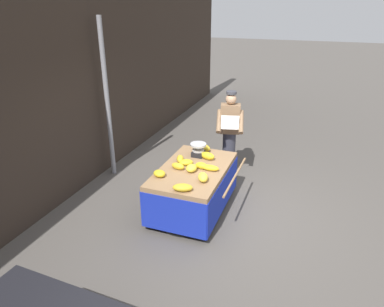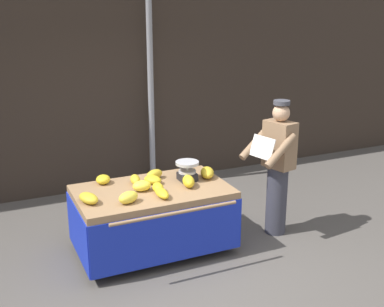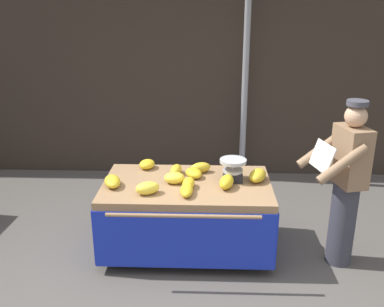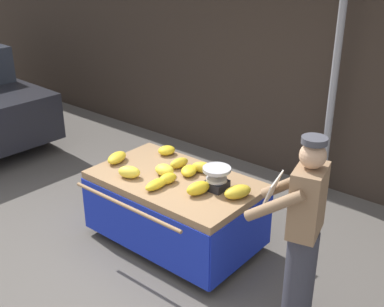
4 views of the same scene
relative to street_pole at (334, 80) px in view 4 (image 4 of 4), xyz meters
name	(u,v)px [view 4 (image 4 of 4)]	position (x,y,z in m)	size (l,w,h in m)	color
ground_plane	(141,266)	(-0.71, -2.59, -1.53)	(60.00, 60.00, 0.00)	#514C47
back_wall	(297,34)	(-0.71, 0.34, 0.41)	(16.00, 0.24, 3.88)	#332821
street_pole	(334,80)	(0.00, 0.00, 0.00)	(0.09, 0.09, 3.07)	gray
banana_cart	(175,196)	(-0.74, -2.04, -0.96)	(1.77, 1.25, 0.78)	#93704C
weighing_scale	(217,178)	(-0.26, -1.94, -0.63)	(0.28, 0.28, 0.23)	black
banana_bunch_0	(156,184)	(-0.73, -2.31, -0.70)	(0.12, 0.29, 0.09)	gold
banana_bunch_1	(167,178)	(-0.72, -2.16, -0.70)	(0.12, 0.21, 0.11)	gold
banana_bunch_2	(164,170)	(-0.87, -2.05, -0.69)	(0.17, 0.21, 0.12)	yellow
banana_bunch_3	(198,188)	(-0.33, -2.14, -0.69)	(0.14, 0.26, 0.13)	gold
banana_bunch_4	(117,158)	(-1.49, -2.14, -0.70)	(0.16, 0.29, 0.10)	gold
banana_bunch_5	(167,150)	(-1.21, -1.64, -0.70)	(0.16, 0.20, 0.10)	gold
banana_bunch_6	(129,172)	(-1.11, -2.32, -0.69)	(0.15, 0.24, 0.13)	yellow
banana_bunch_7	(189,171)	(-0.67, -1.88, -0.70)	(0.16, 0.23, 0.09)	gold
banana_bunch_8	(202,167)	(-0.60, -1.74, -0.69)	(0.12, 0.23, 0.12)	gold
banana_bunch_9	(179,163)	(-0.87, -1.81, -0.70)	(0.11, 0.23, 0.11)	gold
banana_bunch_10	(238,192)	(0.00, -1.95, -0.69)	(0.16, 0.29, 0.12)	gold
vendor_person	(302,232)	(0.84, -2.22, -0.66)	(0.66, 0.61, 1.71)	#383842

